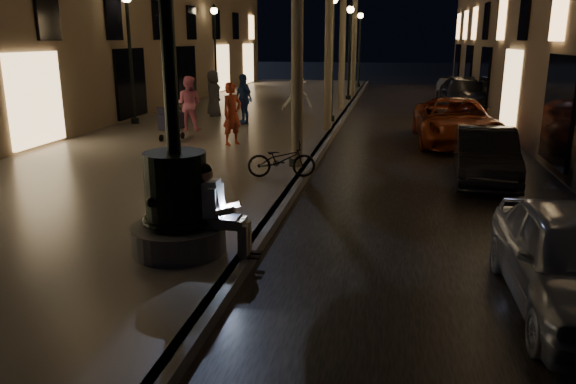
% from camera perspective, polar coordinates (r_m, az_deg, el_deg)
% --- Properties ---
extents(ground, '(120.00, 120.00, 0.00)m').
position_cam_1_polar(ground, '(20.79, 4.87, 6.26)').
color(ground, black).
rests_on(ground, ground).
extents(cobble_lane, '(6.00, 45.00, 0.02)m').
position_cam_1_polar(cobble_lane, '(20.71, 13.20, 5.90)').
color(cobble_lane, black).
rests_on(cobble_lane, ground).
extents(promenade, '(8.00, 45.00, 0.20)m').
position_cam_1_polar(promenade, '(21.54, -5.84, 6.82)').
color(promenade, slate).
rests_on(promenade, ground).
extents(curb_strip, '(0.25, 45.00, 0.20)m').
position_cam_1_polar(curb_strip, '(20.78, 4.88, 6.53)').
color(curb_strip, '#59595B').
rests_on(curb_strip, ground).
extents(fountain_lamppost, '(1.40, 1.40, 5.21)m').
position_cam_1_polar(fountain_lamppost, '(8.29, -11.32, 0.67)').
color(fountain_lamppost, '#59595B').
rests_on(fountain_lamppost, promenade).
extents(seated_man_laptop, '(0.98, 0.33, 1.35)m').
position_cam_1_polar(seated_man_laptop, '(8.17, -7.21, -1.54)').
color(seated_man_laptop, tan).
rests_on(seated_man_laptop, promenade).
extents(lamp_curb_a, '(0.36, 0.36, 4.81)m').
position_cam_1_polar(lamp_curb_a, '(13.64, 0.73, 15.21)').
color(lamp_curb_a, black).
rests_on(lamp_curb_a, promenade).
extents(lamp_curb_b, '(0.36, 0.36, 4.81)m').
position_cam_1_polar(lamp_curb_b, '(21.56, 4.54, 15.23)').
color(lamp_curb_b, black).
rests_on(lamp_curb_b, promenade).
extents(lamp_curb_c, '(0.36, 0.36, 4.81)m').
position_cam_1_polar(lamp_curb_c, '(29.52, 6.29, 15.21)').
color(lamp_curb_c, black).
rests_on(lamp_curb_c, promenade).
extents(lamp_curb_d, '(0.36, 0.36, 4.81)m').
position_cam_1_polar(lamp_curb_d, '(37.50, 7.30, 15.20)').
color(lamp_curb_d, black).
rests_on(lamp_curb_d, promenade).
extents(lamp_left_b, '(0.36, 0.36, 4.81)m').
position_cam_1_polar(lamp_left_b, '(21.61, -15.83, 14.71)').
color(lamp_left_b, black).
rests_on(lamp_left_b, promenade).
extents(lamp_left_c, '(0.36, 0.36, 4.81)m').
position_cam_1_polar(lamp_left_c, '(30.91, -7.43, 15.18)').
color(lamp_left_c, black).
rests_on(lamp_left_c, promenade).
extents(stroller, '(0.58, 1.15, 1.16)m').
position_cam_1_polar(stroller, '(17.84, -11.80, 7.01)').
color(stroller, black).
rests_on(stroller, promenade).
extents(car_front, '(1.57, 3.80, 1.29)m').
position_cam_1_polar(car_front, '(7.75, 27.04, -6.22)').
color(car_front, '#93959A').
rests_on(car_front, ground).
extents(car_second, '(1.57, 3.85, 1.24)m').
position_cam_1_polar(car_second, '(13.91, 19.43, 3.50)').
color(car_second, black).
rests_on(car_second, ground).
extents(car_third, '(2.55, 5.21, 1.43)m').
position_cam_1_polar(car_third, '(18.71, 16.63, 6.87)').
color(car_third, maroon).
rests_on(car_third, ground).
extents(car_rear, '(2.27, 5.09, 1.45)m').
position_cam_1_polar(car_rear, '(27.76, 17.34, 9.42)').
color(car_rear, '#2C2D31').
rests_on(car_rear, ground).
extents(car_fifth, '(1.79, 4.17, 1.34)m').
position_cam_1_polar(car_fifth, '(30.72, 16.74, 9.87)').
color(car_fifth, '#9E9E99').
rests_on(car_fifth, ground).
extents(pedestrian_red, '(0.75, 0.80, 1.83)m').
position_cam_1_polar(pedestrian_red, '(16.77, -5.71, 7.91)').
color(pedestrian_red, '#B23B23').
rests_on(pedestrian_red, promenade).
extents(pedestrian_pink, '(0.92, 0.73, 1.85)m').
position_cam_1_polar(pedestrian_pink, '(19.60, -10.05, 8.84)').
color(pedestrian_pink, pink).
rests_on(pedestrian_pink, promenade).
extents(pedestrian_white, '(1.34, 1.19, 1.80)m').
position_cam_1_polar(pedestrian_white, '(20.46, 0.94, 9.28)').
color(pedestrian_white, white).
rests_on(pedestrian_white, promenade).
extents(pedestrian_blue, '(1.07, 1.06, 1.82)m').
position_cam_1_polar(pedestrian_blue, '(21.01, -4.55, 9.41)').
color(pedestrian_blue, '#274591').
rests_on(pedestrian_blue, promenade).
extents(pedestrian_dark, '(0.60, 0.91, 1.84)m').
position_cam_1_polar(pedestrian_dark, '(23.19, -7.58, 9.91)').
color(pedestrian_dark, '#333338').
rests_on(pedestrian_dark, promenade).
extents(bicycle, '(1.62, 0.85, 0.81)m').
position_cam_1_polar(bicycle, '(12.78, -0.66, 3.31)').
color(bicycle, black).
rests_on(bicycle, promenade).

